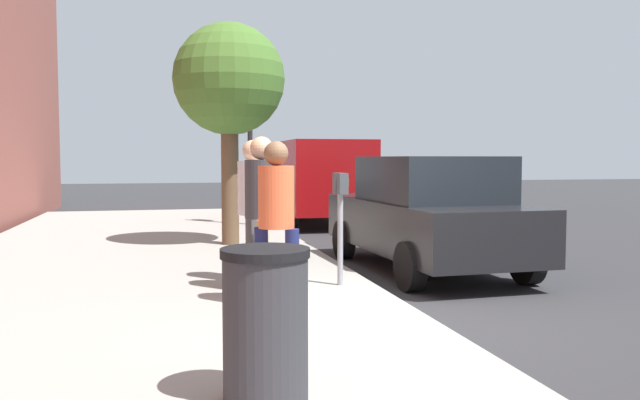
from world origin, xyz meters
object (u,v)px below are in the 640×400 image
object	(u,v)px
parked_van_far	(316,176)
pedestrian_at_meter	(262,199)
pedestrian_bystander	(276,209)
trash_bin	(265,324)
parking_meter	(340,205)
parked_sedan_near	(427,213)
street_tree	(229,82)
parking_officer	(253,198)
traffic_signal	(254,123)

from	to	relation	value
parked_van_far	pedestrian_at_meter	bearing A→B (deg)	163.14
pedestrian_bystander	trash_bin	world-z (taller)	pedestrian_bystander
parking_meter	parked_sedan_near	size ratio (longest dim) A/B	0.32
trash_bin	parked_sedan_near	bearing A→B (deg)	-32.66
parking_meter	trash_bin	xyz separation A→B (m)	(-3.63, 1.50, -0.51)
pedestrian_at_meter	street_tree	world-z (taller)	street_tree
parking_meter	street_tree	bearing A→B (deg)	12.83
parked_van_far	trash_bin	xyz separation A→B (m)	(-12.76, 3.30, -0.60)
pedestrian_bystander	parked_sedan_near	distance (m)	3.72
pedestrian_bystander	parked_sedan_near	size ratio (longest dim) A/B	0.40
parking_meter	parked_sedan_near	bearing A→B (deg)	-49.91
pedestrian_bystander	street_tree	xyz separation A→B (m)	(5.17, -0.01, 1.94)
pedestrian_bystander	parked_van_far	distance (m)	10.45
parking_officer	street_tree	size ratio (longest dim) A/B	0.45
parked_sedan_near	traffic_signal	size ratio (longest dim) A/B	1.24
pedestrian_bystander	parked_van_far	size ratio (longest dim) A/B	0.34
pedestrian_bystander	traffic_signal	xyz separation A→B (m)	(8.66, -0.93, 1.37)
parking_officer	parked_van_far	xyz separation A→B (m)	(8.63, -2.83, 0.02)
pedestrian_at_meter	parked_sedan_near	bearing A→B (deg)	35.48
pedestrian_at_meter	trash_bin	bearing A→B (deg)	-93.01
pedestrian_at_meter	parked_van_far	distance (m)	9.69
parking_meter	trash_bin	distance (m)	3.96
trash_bin	pedestrian_bystander	bearing A→B (deg)	-11.13
pedestrian_bystander	traffic_signal	size ratio (longest dim) A/B	0.49
parked_van_far	parking_meter	bearing A→B (deg)	168.85
parked_van_far	traffic_signal	bearing A→B (deg)	127.56
parked_sedan_near	traffic_signal	xyz separation A→B (m)	(6.20, 1.84, 1.68)
pedestrian_bystander	parked_van_far	bearing A→B (deg)	25.09
parking_meter	pedestrian_bystander	xyz separation A→B (m)	(-0.95, 0.97, 0.03)
street_tree	trash_bin	world-z (taller)	street_tree
parking_meter	street_tree	world-z (taller)	street_tree
parking_officer	parked_van_far	world-z (taller)	parked_van_far
pedestrian_at_meter	traffic_signal	xyz separation A→B (m)	(7.86, -0.97, 1.32)
street_tree	traffic_signal	distance (m)	3.66
parking_meter	traffic_signal	distance (m)	7.85
trash_bin	parking_meter	bearing A→B (deg)	-22.43
street_tree	pedestrian_bystander	bearing A→B (deg)	179.90
parked_van_far	trash_bin	bearing A→B (deg)	165.51
pedestrian_at_meter	street_tree	distance (m)	4.76
traffic_signal	trash_bin	xyz separation A→B (m)	(-11.35, 1.46, -1.92)
parking_officer	parked_sedan_near	distance (m)	3.02
traffic_signal	pedestrian_bystander	bearing A→B (deg)	173.84
traffic_signal	parked_sedan_near	bearing A→B (deg)	-163.49
street_tree	parked_sedan_near	bearing A→B (deg)	-134.43
street_tree	traffic_signal	world-z (taller)	street_tree
pedestrian_at_meter	street_tree	size ratio (longest dim) A/B	0.46
pedestrian_at_meter	parking_officer	bearing A→B (deg)	96.42
pedestrian_bystander	parking_officer	world-z (taller)	parking_officer
pedestrian_at_meter	parked_sedan_near	xyz separation A→B (m)	(1.66, -2.81, -0.36)
parking_meter	parked_van_far	bearing A→B (deg)	-11.15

